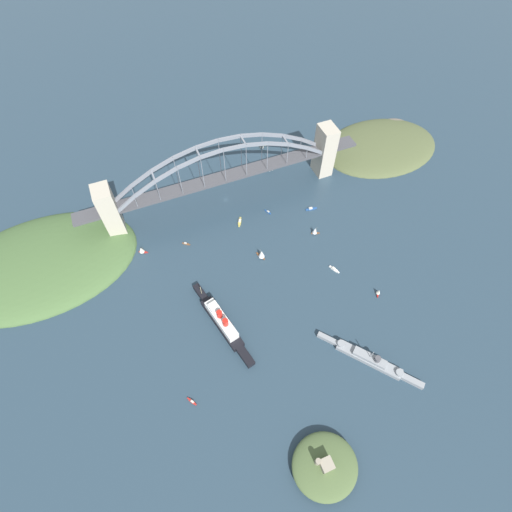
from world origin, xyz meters
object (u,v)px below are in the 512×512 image
object	(u,v)px
small_boat_5	(268,212)
small_boat_9	(141,250)
small_boat_6	(186,244)
small_boat_7	(240,222)
fort_island_mid_harbor	(325,466)
small_boat_2	(334,269)
seaplane_second_in_formation	(270,168)
small_boat_8	(192,401)
ocean_liner	(222,322)
small_boat_0	(261,254)
small_boat_3	(315,231)
seaplane_taxiing_near_bridge	(262,145)
naval_cruiser	(370,359)
small_boat_1	(311,209)
small_boat_4	(378,292)
harbor_arch_bridge	(224,178)

from	to	relation	value
small_boat_5	small_boat_9	size ratio (longest dim) A/B	0.92
small_boat_6	small_boat_7	size ratio (longest dim) A/B	0.60
fort_island_mid_harbor	small_boat_2	bearing A→B (deg)	-121.11
seaplane_second_in_formation	small_boat_8	bearing A→B (deg)	53.46
small_boat_5	small_boat_8	bearing A→B (deg)	49.96
ocean_liner	seaplane_second_in_formation	distance (m)	183.62
ocean_liner	small_boat_0	size ratio (longest dim) A/B	7.72
small_boat_3	small_boat_8	world-z (taller)	small_boat_3
seaplane_taxiing_near_bridge	small_boat_0	world-z (taller)	small_boat_0
naval_cruiser	small_boat_7	xyz separation A→B (m)	(42.93, -164.35, -2.19)
small_boat_3	ocean_liner	bearing A→B (deg)	26.28
naval_cruiser	small_boat_7	distance (m)	169.88
small_boat_1	small_boat_2	distance (m)	71.80
seaplane_taxiing_near_bridge	small_boat_8	distance (m)	279.36
ocean_liner	small_boat_9	xyz separation A→B (m)	(43.72, -94.71, -2.11)
small_boat_7	small_boat_4	bearing A→B (deg)	124.42
seaplane_taxiing_near_bridge	small_boat_1	bearing A→B (deg)	95.14
naval_cruiser	small_boat_6	world-z (taller)	naval_cruiser
small_boat_3	small_boat_8	size ratio (longest dim) A/B	1.22
harbor_arch_bridge	small_boat_8	xyz separation A→B (m)	(88.34, 175.40, -28.92)
seaplane_second_in_formation	small_boat_2	bearing A→B (deg)	90.84
ocean_liner	naval_cruiser	xyz separation A→B (m)	(-93.71, 70.17, -2.74)
small_boat_0	small_boat_1	distance (m)	75.34
ocean_liner	harbor_arch_bridge	bearing A→B (deg)	-110.81
harbor_arch_bridge	small_boat_0	distance (m)	82.27
seaplane_taxiing_near_bridge	small_boat_2	world-z (taller)	seaplane_taxiing_near_bridge
small_boat_0	small_boat_4	xyz separation A→B (m)	(-76.62, 71.80, -1.77)
seaplane_taxiing_near_bridge	naval_cruiser	bearing A→B (deg)	85.87
small_boat_6	fort_island_mid_harbor	bearing A→B (deg)	98.88
harbor_arch_bridge	fort_island_mid_harbor	xyz separation A→B (m)	(20.04, 247.79, -24.68)
harbor_arch_bridge	small_boat_1	bearing A→B (deg)	148.89
naval_cruiser	fort_island_mid_harbor	bearing A→B (deg)	37.66
small_boat_6	small_boat_7	world-z (taller)	small_boat_7
small_boat_7	seaplane_second_in_formation	bearing A→B (deg)	-135.20
small_boat_5	small_boat_6	xyz separation A→B (m)	(84.96, 6.85, 0.00)
small_boat_0	small_boat_3	xyz separation A→B (m)	(-56.41, -5.87, -0.60)
harbor_arch_bridge	small_boat_7	xyz separation A→B (m)	(-2.49, 32.93, -28.84)
fort_island_mid_harbor	small_boat_3	bearing A→B (deg)	-115.21
small_boat_0	small_boat_9	distance (m)	108.33
small_boat_3	small_boat_5	size ratio (longest dim) A/B	1.25
harbor_arch_bridge	small_boat_4	size ratio (longest dim) A/B	41.43
naval_cruiser	small_boat_0	distance (m)	125.36
ocean_liner	small_boat_7	xyz separation A→B (m)	(-50.78, -94.17, -4.92)
seaplane_second_in_formation	small_boat_0	size ratio (longest dim) A/B	0.85
small_boat_5	small_boat_8	size ratio (longest dim) A/B	0.97
small_boat_1	small_boat_8	world-z (taller)	small_boat_1
harbor_arch_bridge	seaplane_second_in_formation	xyz separation A→B (m)	(-58.23, -22.42, -27.56)
small_boat_0	small_boat_5	distance (m)	53.42
seaplane_taxiing_near_bridge	small_boat_8	xyz separation A→B (m)	(152.24, 234.23, -1.37)
ocean_liner	small_boat_8	bearing A→B (deg)	50.34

